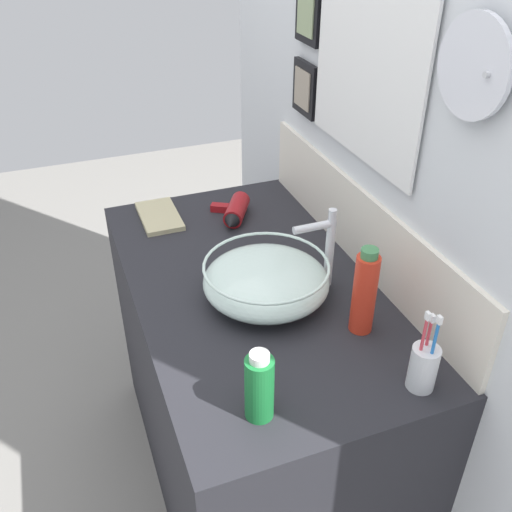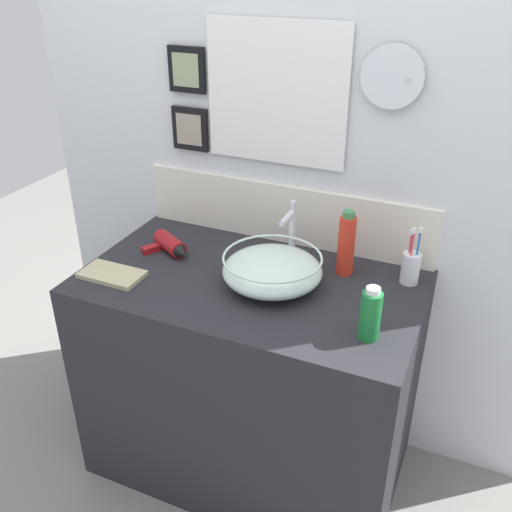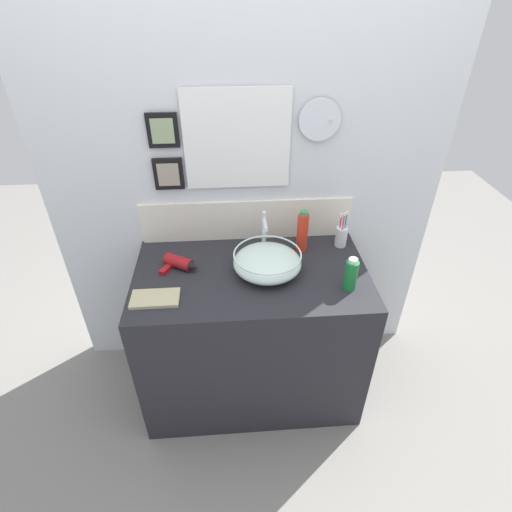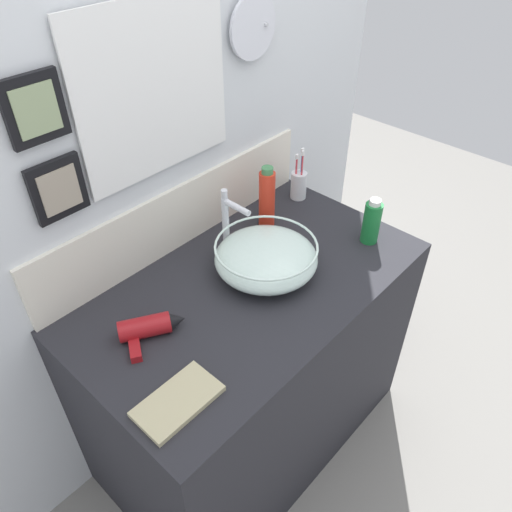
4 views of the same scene
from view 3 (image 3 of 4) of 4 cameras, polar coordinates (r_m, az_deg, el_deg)
The scene contains 10 objects.
ground_plane at distance 2.56m, azimuth -0.56°, elevation -17.58°, with size 6.00×6.00×0.00m, color gray.
vanity_counter at distance 2.23m, azimuth -0.62°, elevation -11.02°, with size 1.15×0.65×0.84m, color #232328.
back_panel at distance 2.08m, azimuth -1.46°, elevation 11.32°, with size 2.04×0.10×2.39m.
glass_bowl_sink at distance 1.93m, azimuth 1.62°, elevation -0.86°, with size 0.33×0.33×0.11m.
faucet at distance 2.02m, azimuth 1.19°, elevation 3.67°, with size 0.02×0.12×0.23m.
hair_drier at distance 2.00m, azimuth -10.80°, elevation -1.05°, with size 0.20×0.14×0.06m.
toothbrush_cup at distance 2.16m, azimuth 12.08°, elevation 2.79°, with size 0.06×0.06×0.21m.
spray_bottle at distance 1.86m, azimuth 13.38°, elevation -2.62°, with size 0.06×0.06×0.17m.
soap_dispenser at distance 2.07m, azimuth 6.65°, elevation 3.43°, with size 0.06×0.06×0.23m.
hand_towel at distance 1.85m, azimuth -14.22°, elevation -5.90°, with size 0.22×0.12×0.02m, color tan.
Camera 3 is at (-0.09, -1.54, 2.04)m, focal length 28.00 mm.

